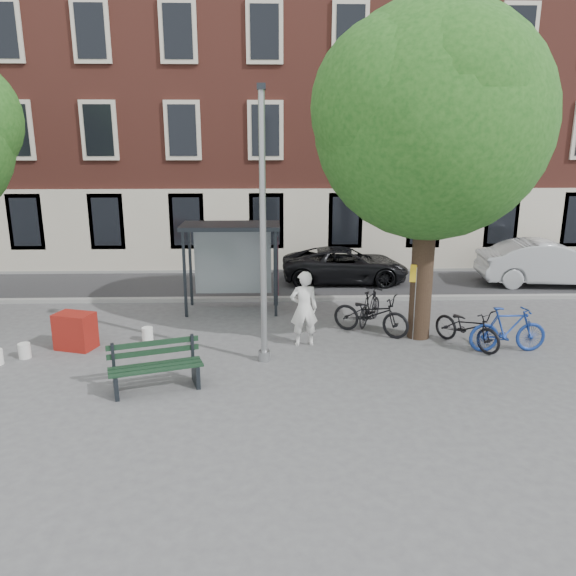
# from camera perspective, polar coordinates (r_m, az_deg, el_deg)

# --- Properties ---
(ground) EXTENTS (90.00, 90.00, 0.00)m
(ground) POSITION_cam_1_polar(r_m,az_deg,el_deg) (13.22, -2.41, -7.36)
(ground) COLOR #4C4C4F
(ground) RESTS_ON ground
(road) EXTENTS (40.00, 4.00, 0.01)m
(road) POSITION_cam_1_polar(r_m,az_deg,el_deg) (19.87, -2.19, 0.33)
(road) COLOR #28282B
(road) RESTS_ON ground
(curb_near) EXTENTS (40.00, 0.25, 0.12)m
(curb_near) POSITION_cam_1_polar(r_m,az_deg,el_deg) (17.93, -2.24, -1.11)
(curb_near) COLOR gray
(curb_near) RESTS_ON ground
(curb_far) EXTENTS (40.00, 0.25, 0.12)m
(curb_far) POSITION_cam_1_polar(r_m,az_deg,el_deg) (21.80, -2.15, 1.79)
(curb_far) COLOR gray
(curb_far) RESTS_ON ground
(building_row) EXTENTS (30.00, 8.00, 14.00)m
(building_row) POSITION_cam_1_polar(r_m,az_deg,el_deg) (25.31, -2.25, 19.43)
(building_row) COLOR brown
(building_row) RESTS_ON ground
(lamppost) EXTENTS (0.28, 0.35, 6.11)m
(lamppost) POSITION_cam_1_polar(r_m,az_deg,el_deg) (12.43, -2.55, 4.59)
(lamppost) COLOR #9EA0A3
(lamppost) RESTS_ON ground
(tree_right) EXTENTS (5.76, 5.60, 8.20)m
(tree_right) POSITION_cam_1_polar(r_m,az_deg,el_deg) (14.15, 14.62, 16.92)
(tree_right) COLOR black
(tree_right) RESTS_ON ground
(bus_shelter) EXTENTS (2.85, 1.45, 2.62)m
(bus_shelter) POSITION_cam_1_polar(r_m,az_deg,el_deg) (16.65, -4.43, 4.18)
(bus_shelter) COLOR #1E2328
(bus_shelter) RESTS_ON ground
(painter) EXTENTS (0.74, 0.53, 1.90)m
(painter) POSITION_cam_1_polar(r_m,az_deg,el_deg) (13.86, 1.63, -2.11)
(painter) COLOR white
(painter) RESTS_ON ground
(bench) EXTENTS (1.97, 1.14, 0.97)m
(bench) POSITION_cam_1_polar(r_m,az_deg,el_deg) (11.95, -13.30, -7.97)
(bench) COLOR #1E2328
(bench) RESTS_ON ground
(bike_a) EXTENTS (2.17, 1.71, 1.10)m
(bike_a) POSITION_cam_1_polar(r_m,az_deg,el_deg) (14.92, 8.42, -2.64)
(bike_a) COLOR black
(bike_a) RESTS_ON ground
(bike_b) EXTENTS (1.89, 0.56, 1.13)m
(bike_b) POSITION_cam_1_polar(r_m,az_deg,el_deg) (14.54, 21.44, -3.95)
(bike_b) COLOR navy
(bike_b) RESTS_ON ground
(bike_c) EXTENTS (1.62, 1.97, 1.01)m
(bike_c) POSITION_cam_1_polar(r_m,az_deg,el_deg) (14.59, 17.74, -3.80)
(bike_c) COLOR black
(bike_c) RESTS_ON ground
(bike_d) EXTENTS (1.20, 1.67, 0.99)m
(bike_d) POSITION_cam_1_polar(r_m,az_deg,el_deg) (15.77, 8.32, -1.87)
(bike_d) COLOR black
(bike_d) RESTS_ON ground
(car_dark) EXTENTS (4.55, 2.19, 1.25)m
(car_dark) POSITION_cam_1_polar(r_m,az_deg,el_deg) (20.25, 5.83, 2.34)
(car_dark) COLOR black
(car_dark) RESTS_ON ground
(car_silver) EXTENTS (4.89, 2.09, 1.57)m
(car_silver) POSITION_cam_1_polar(r_m,az_deg,el_deg) (21.74, 24.96, 2.31)
(car_silver) COLOR #B6B9BE
(car_silver) RESTS_ON ground
(red_stand) EXTENTS (1.04, 0.84, 0.90)m
(red_stand) POSITION_cam_1_polar(r_m,az_deg,el_deg) (14.74, -20.80, -4.11)
(red_stand) COLOR maroon
(red_stand) RESTS_ON ground
(bucket_b) EXTENTS (0.32, 0.32, 0.36)m
(bucket_b) POSITION_cam_1_polar(r_m,az_deg,el_deg) (14.81, -14.08, -4.58)
(bucket_b) COLOR white
(bucket_b) RESTS_ON ground
(bucket_c) EXTENTS (0.33, 0.33, 0.36)m
(bucket_c) POSITION_cam_1_polar(r_m,az_deg,el_deg) (14.67, -25.20, -5.78)
(bucket_c) COLOR silver
(bucket_c) RESTS_ON ground
(notice_sign) EXTENTS (0.34, 0.11, 1.97)m
(notice_sign) POSITION_cam_1_polar(r_m,az_deg,el_deg) (14.47, 12.88, 0.25)
(notice_sign) COLOR #9EA0A3
(notice_sign) RESTS_ON ground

